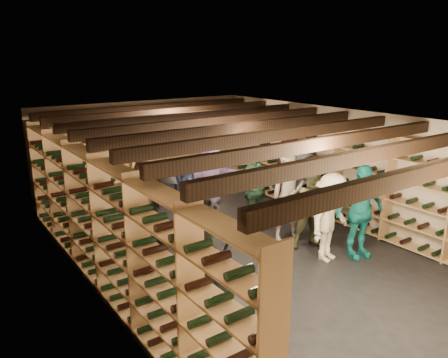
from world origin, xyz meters
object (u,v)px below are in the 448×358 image
person_7 (289,195)px  person_11 (210,183)px  person_3 (331,218)px  person_1 (209,268)px  person_2 (314,207)px  person_12 (303,184)px  person_5 (147,205)px  crate_stack_left (188,194)px  person_4 (360,212)px  person_8 (290,172)px  crate_stack_right (151,202)px  person_10 (255,190)px  crate_loose (209,221)px  person_6 (183,208)px  person_0 (166,226)px

person_7 → person_11: (-0.82, 1.48, 0.03)m
person_3 → person_1: bearing=179.2°
person_2 → person_12: size_ratio=1.03×
person_5 → person_1: bearing=-88.2°
crate_stack_left → person_7: bearing=-72.4°
crate_stack_left → person_11: (-0.04, -0.97, 0.51)m
crate_stack_left → person_7: person_7 is taller
person_3 → person_11: (-0.80, 2.55, 0.15)m
person_4 → person_8: person_8 is taller
person_11 → person_12: bearing=-18.5°
crate_stack_left → crate_stack_right: (-0.83, 0.19, -0.08)m
person_11 → person_5: bearing=-164.2°
person_1 → person_7: person_1 is taller
person_4 → person_10: person_10 is taller
person_1 → person_5: 2.83m
person_3 → person_10: 1.85m
person_3 → person_8: bearing=50.4°
crate_loose → person_1: 3.80m
person_6 → crate_stack_right: bearing=82.9°
crate_stack_left → person_12: 2.60m
person_6 → person_12: 2.96m
crate_loose → person_2: (0.97, -2.02, 0.70)m
person_1 → person_7: (2.88, 1.62, -0.01)m
person_12 → person_10: bearing=174.0°
crate_loose → person_10: (0.65, -0.71, 0.77)m
crate_stack_right → person_0: person_0 is taller
person_3 → person_7: (0.02, 1.07, 0.12)m
person_0 → person_6: 1.02m
crate_stack_right → person_12: bearing=-36.3°
crate_stack_right → person_12: (2.69, -1.97, 0.43)m
crate_stack_right → person_0: size_ratio=0.39×
person_6 → person_11: bearing=36.2°
crate_stack_left → person_1: 4.61m
person_1 → person_3: 2.92m
person_1 → person_0: bearing=84.8°
person_0 → person_11: 2.31m
crate_stack_right → person_4: person_4 is taller
person_1 → person_8: 4.96m
person_0 → person_4: (3.10, -1.29, -0.03)m
person_8 → person_12: 0.57m
crate_stack_right → person_1: (-1.28, -4.27, 0.57)m
person_1 → person_8: bearing=39.0°
person_1 → person_2: bearing=24.0°
person_3 → person_12: size_ratio=1.02×
person_5 → person_8: 3.57m
crate_loose → person_2: size_ratio=0.32×
person_0 → person_11: person_11 is taller
person_6 → person_10: person_10 is taller
crate_stack_left → person_2: 3.14m
person_6 → person_12: bearing=-0.2°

